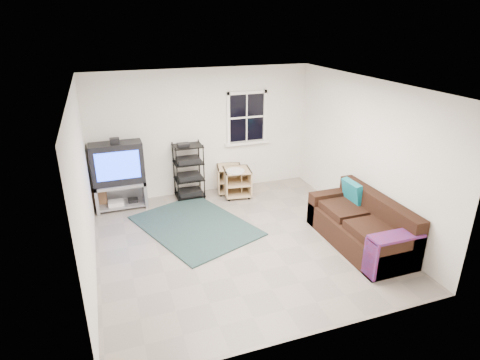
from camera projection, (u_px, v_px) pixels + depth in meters
name	position (u px, v px, depth m)	size (l,w,h in m)	color
room	(247.00, 121.00, 8.47)	(4.60, 4.62, 4.60)	gray
tv_unit	(118.00, 170.00, 7.69)	(0.97, 0.48, 1.42)	#92929A
av_rack	(189.00, 174.00, 8.25)	(0.59, 0.43, 1.17)	black
side_table_left	(229.00, 178.00, 8.59)	(0.59, 0.59, 0.59)	tan
side_table_right	(237.00, 180.00, 8.38)	(0.61, 0.61, 0.62)	tan
sofa	(362.00, 227.00, 6.58)	(0.87, 1.97, 0.90)	black
shag_rug	(195.00, 225.00, 7.25)	(1.58, 2.17, 0.03)	black
paper_bag	(100.00, 199.00, 7.91)	(0.26, 0.17, 0.37)	#8A5F3D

